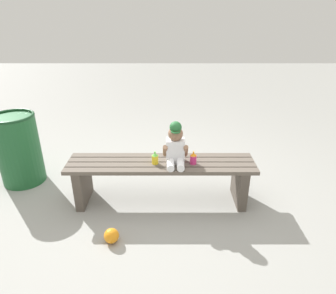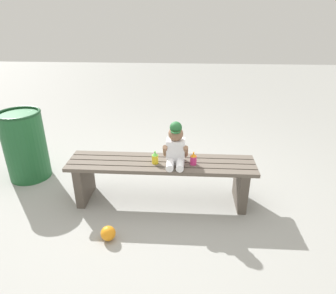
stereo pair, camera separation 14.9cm
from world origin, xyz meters
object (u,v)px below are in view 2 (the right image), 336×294
Objects in this scene: sippy_cup_right at (193,159)px; trash_bin at (25,145)px; sippy_cup_left at (155,158)px; toy_ball at (108,233)px; child_figure at (176,146)px; park_bench at (161,174)px.

sippy_cup_right is 0.16× the size of trash_bin.
sippy_cup_left is 1.00× the size of sippy_cup_right.
sippy_cup_left is at bearing 58.22° from toy_ball.
child_figure is 3.26× the size of sippy_cup_left.
sippy_cup_left is at bearing -15.68° from trash_bin.
toy_ball is (-0.70, -0.56, -0.43)m from sippy_cup_right.
sippy_cup_right is at bearing -5.90° from park_bench.
sippy_cup_right is 0.99m from toy_ball.
sippy_cup_left is 0.78m from toy_ball.
trash_bin is at bearing 166.61° from child_figure.
sippy_cup_right is (0.17, -0.02, -0.12)m from child_figure.
park_bench is at bearing 29.71° from sippy_cup_left.
trash_bin reaches higher than sippy_cup_left.
sippy_cup_left is 0.36m from sippy_cup_right.
sippy_cup_left is at bearing -150.29° from park_bench.
trash_bin is (-1.48, 0.42, -0.11)m from sippy_cup_left.
trash_bin is at bearing 164.32° from sippy_cup_left.
sippy_cup_right reaches higher than toy_ball.
park_bench is 1.58m from trash_bin.
toy_ball is at bearing -121.78° from sippy_cup_left.
park_bench is 14.32× the size of sippy_cup_left.
sippy_cup_right is 0.99× the size of toy_ball.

